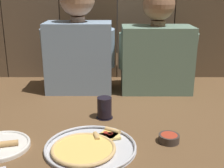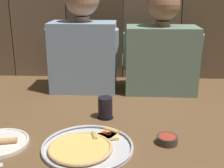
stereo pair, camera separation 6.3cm
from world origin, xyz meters
name	(u,v)px [view 2 (the right image)]	position (x,y,z in m)	size (l,w,h in m)	color
ground_plane	(119,133)	(0.00, 0.00, 0.00)	(3.20, 3.20, 0.00)	brown
pizza_tray	(86,147)	(-0.12, -0.14, 0.01)	(0.35, 0.35, 0.03)	silver
dinner_plate	(0,143)	(-0.45, -0.13, 0.01)	(0.22, 0.22, 0.03)	white
drinking_glass	(105,108)	(-0.07, 0.15, 0.05)	(0.08, 0.08, 0.10)	black
dipping_bowl	(167,139)	(0.19, -0.08, 0.02)	(0.08, 0.08, 0.03)	#3D332D
diner_left	(83,41)	(-0.22, 0.55, 0.29)	(0.41, 0.21, 0.62)	#849EB7
diner_right	(162,47)	(0.22, 0.55, 0.26)	(0.43, 0.23, 0.59)	slate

